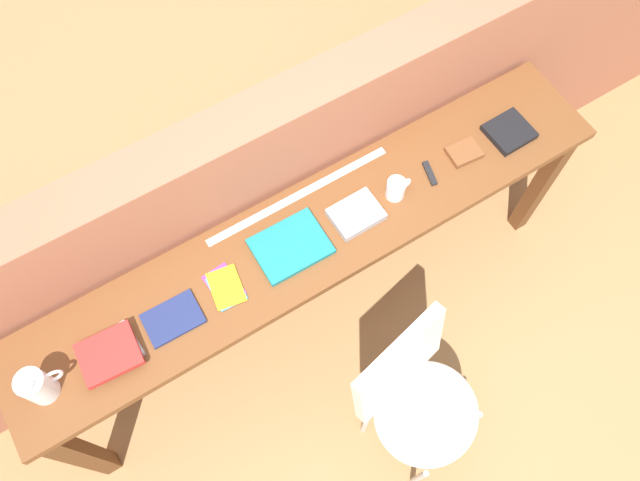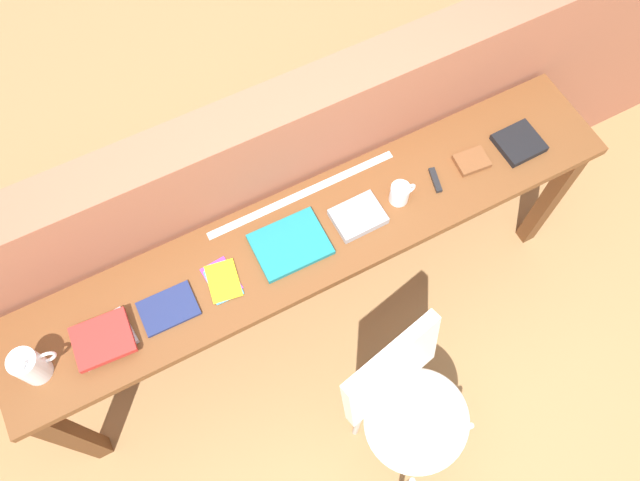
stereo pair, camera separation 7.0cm
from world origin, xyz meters
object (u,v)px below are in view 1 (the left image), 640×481
object	(u,v)px
pitcher_white	(38,386)
magazine_cycling	(173,319)
chair_white_moulded	(416,397)
multitool_folded	(430,173)
leather_journal_brown	(464,153)
pamphlet_pile_colourful	(225,287)
book_stack_leftmost	(110,354)
book_repair_rightmost	(509,132)
book_open_centre	(291,246)
mug	(396,188)

from	to	relation	value
pitcher_white	magazine_cycling	size ratio (longest dim) A/B	0.90
chair_white_moulded	multitool_folded	bearing A→B (deg)	54.56
pitcher_white	leather_journal_brown	xyz separation A→B (m)	(1.80, 0.02, -0.07)
chair_white_moulded	pamphlet_pile_colourful	world-z (taller)	chair_white_moulded
book_stack_leftmost	book_repair_rightmost	size ratio (longest dim) A/B	1.23
pitcher_white	book_open_centre	xyz separation A→B (m)	(0.99, 0.03, -0.07)
chair_white_moulded	leather_journal_brown	xyz separation A→B (m)	(0.65, 0.67, 0.37)
magazine_cycling	pamphlet_pile_colourful	xyz separation A→B (m)	(0.22, 0.01, -0.00)
book_repair_rightmost	book_open_centre	bearing A→B (deg)	177.72
chair_white_moulded	book_repair_rightmost	distance (m)	1.15
multitool_folded	book_repair_rightmost	size ratio (longest dim) A/B	0.63
pitcher_white	multitool_folded	size ratio (longest dim) A/B	1.67
mug	multitool_folded	size ratio (longest dim) A/B	1.00
multitool_folded	leather_journal_brown	bearing A→B (deg)	1.59
pitcher_white	leather_journal_brown	size ratio (longest dim) A/B	1.41
chair_white_moulded	magazine_cycling	xyz separation A→B (m)	(-0.67, 0.66, 0.36)
book_open_centre	leather_journal_brown	distance (m)	0.82
multitool_folded	book_open_centre	bearing A→B (deg)	178.85
book_stack_leftmost	magazine_cycling	distance (m)	0.24
pitcher_white	multitool_folded	bearing A→B (deg)	0.55
magazine_cycling	leather_journal_brown	distance (m)	1.32
multitool_folded	leather_journal_brown	world-z (taller)	leather_journal_brown
pamphlet_pile_colourful	pitcher_white	bearing A→B (deg)	-178.85
leather_journal_brown	pitcher_white	bearing A→B (deg)	-173.93
pamphlet_pile_colourful	leather_journal_brown	bearing A→B (deg)	0.34
book_stack_leftmost	magazine_cycling	size ratio (longest dim) A/B	1.05
book_open_centre	magazine_cycling	bearing A→B (deg)	-176.50
pitcher_white	pamphlet_pile_colourful	xyz separation A→B (m)	(0.70, 0.01, -0.07)
chair_white_moulded	pitcher_white	bearing A→B (deg)	150.54
pamphlet_pile_colourful	leather_journal_brown	size ratio (longest dim) A/B	1.38
book_open_centre	mug	size ratio (longest dim) A/B	2.50
chair_white_moulded	book_open_centre	size ratio (longest dim) A/B	3.24
pitcher_white	book_repair_rightmost	bearing A→B (deg)	0.11
pamphlet_pile_colourful	book_open_centre	distance (m)	0.29
pamphlet_pile_colourful	chair_white_moulded	bearing A→B (deg)	-55.81
book_stack_leftmost	leather_journal_brown	world-z (taller)	book_stack_leftmost
magazine_cycling	book_repair_rightmost	bearing A→B (deg)	1.10
mug	book_repair_rightmost	distance (m)	0.56
book_repair_rightmost	pitcher_white	bearing A→B (deg)	179.19
mug	leather_journal_brown	xyz separation A→B (m)	(0.34, 0.01, -0.03)
magazine_cycling	leather_journal_brown	bearing A→B (deg)	1.83
mug	book_repair_rightmost	world-z (taller)	mug
magazine_cycling	book_repair_rightmost	xyz separation A→B (m)	(1.54, -0.00, 0.01)
book_stack_leftmost	leather_journal_brown	bearing A→B (deg)	0.89
leather_journal_brown	book_open_centre	bearing A→B (deg)	-175.14
pitcher_white	book_open_centre	distance (m)	0.99
pamphlet_pile_colourful	multitool_folded	world-z (taller)	multitool_folded
book_stack_leftmost	multitool_folded	bearing A→B (deg)	0.81
book_open_centre	mug	world-z (taller)	mug
pitcher_white	pamphlet_pile_colourful	size ratio (longest dim) A/B	1.02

